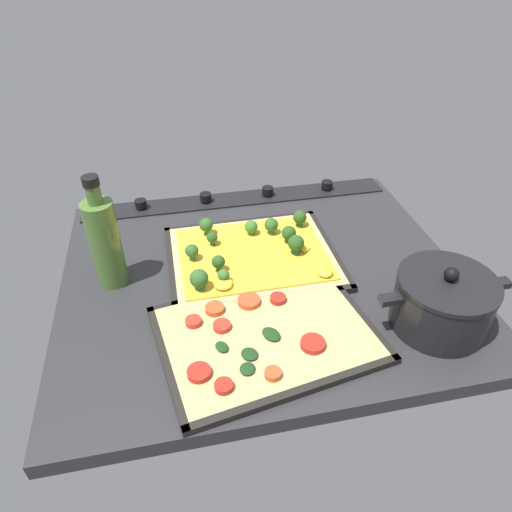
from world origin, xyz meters
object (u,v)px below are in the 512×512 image
object	(u,v)px
veggie_pizza_back	(264,333)
oil_bottle	(105,241)
baking_tray_back	(266,335)
baking_tray_front	(253,259)
cooking_pot	(442,302)
broccoli_pizza	(252,253)

from	to	relation	value
veggie_pizza_back	oil_bottle	xyz separation A→B (cm)	(25.37, -20.52, 8.36)
baking_tray_back	oil_bottle	distance (cm)	34.20
baking_tray_front	cooking_pot	xyz separation A→B (cm)	(-27.87, 24.28, 4.65)
baking_tray_front	veggie_pizza_back	bearing A→B (deg)	83.57
baking_tray_back	oil_bottle	bearing A→B (deg)	-38.30
baking_tray_back	cooking_pot	distance (cm)	30.27
baking_tray_back	veggie_pizza_back	size ratio (longest dim) A/B	1.08
veggie_pizza_back	oil_bottle	bearing A→B (deg)	-38.97
baking_tray_front	broccoli_pizza	world-z (taller)	broccoli_pizza
baking_tray_front	cooking_pot	distance (cm)	37.25
veggie_pizza_back	oil_bottle	world-z (taller)	oil_bottle
broccoli_pizza	cooking_pot	bearing A→B (deg)	139.08
broccoli_pizza	veggie_pizza_back	distance (cm)	21.65
baking_tray_front	oil_bottle	distance (cm)	29.26
baking_tray_back	baking_tray_front	bearing A→B (deg)	-95.10
baking_tray_front	broccoli_pizza	size ratio (longest dim) A/B	1.07
baking_tray_front	baking_tray_back	size ratio (longest dim) A/B	0.88
baking_tray_front	cooking_pot	size ratio (longest dim) A/B	1.49
veggie_pizza_back	baking_tray_back	bearing A→B (deg)	-171.07
veggie_pizza_back	baking_tray_front	bearing A→B (deg)	-96.43
broccoli_pizza	cooking_pot	xyz separation A→B (cm)	(-27.98, 24.26, 3.23)
baking_tray_back	oil_bottle	size ratio (longest dim) A/B	1.75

